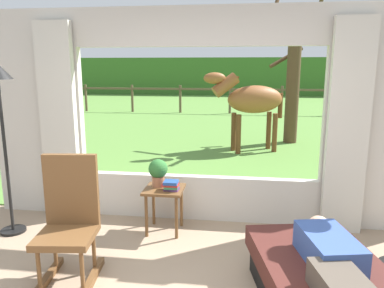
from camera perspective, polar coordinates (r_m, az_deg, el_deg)
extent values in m
cube|color=beige|center=(5.13, -22.30, 4.14)|extent=(1.15, 0.12, 2.55)
cube|color=beige|center=(4.68, 26.27, 3.14)|extent=(1.15, 0.12, 2.55)
cube|color=beige|center=(4.72, 0.78, -8.11)|extent=(2.90, 0.12, 0.55)
cube|color=beige|center=(4.46, 0.85, 17.52)|extent=(2.90, 0.12, 0.45)
cube|color=beige|center=(4.86, -19.63, 3.06)|extent=(0.44, 0.10, 2.40)
cube|color=beige|center=(4.46, 22.65, 2.11)|extent=(0.44, 0.10, 2.40)
cube|color=#568438|center=(15.42, 5.83, 4.80)|extent=(36.00, 21.68, 0.02)
cube|color=#396827|center=(25.16, 6.76, 10.20)|extent=(36.00, 2.00, 2.40)
cube|color=#471E19|center=(3.08, 20.37, -19.30)|extent=(1.23, 1.85, 0.18)
cube|color=#334C8C|center=(3.11, 20.06, -14.75)|extent=(0.46, 0.66, 0.22)
sphere|color=tan|center=(3.45, 18.74, -11.95)|extent=(0.20, 0.20, 0.20)
cube|color=brown|center=(3.50, -18.64, -13.20)|extent=(0.54, 0.54, 0.06)
cube|color=brown|center=(3.56, -17.89, -6.83)|extent=(0.48, 0.12, 0.68)
cube|color=brown|center=(3.75, -21.25, -18.64)|extent=(0.14, 0.68, 0.06)
cube|color=brown|center=(3.63, -15.03, -19.32)|extent=(0.14, 0.68, 0.06)
cylinder|color=brown|center=(3.50, -22.32, -17.20)|extent=(0.04, 0.04, 0.38)
cylinder|color=brown|center=(3.38, -16.42, -17.84)|extent=(0.04, 0.04, 0.38)
cylinder|color=brown|center=(3.80, -20.16, -14.68)|extent=(0.04, 0.04, 0.38)
cylinder|color=brown|center=(3.69, -14.74, -15.14)|extent=(0.04, 0.04, 0.38)
cube|color=brown|center=(4.29, -4.27, -6.92)|extent=(0.44, 0.44, 0.03)
cylinder|color=brown|center=(4.27, -6.97, -10.82)|extent=(0.04, 0.04, 0.49)
cylinder|color=brown|center=(4.20, -2.40, -11.14)|extent=(0.04, 0.04, 0.49)
cylinder|color=brown|center=(4.58, -5.88, -9.22)|extent=(0.04, 0.04, 0.49)
cylinder|color=brown|center=(4.51, -1.62, -9.47)|extent=(0.04, 0.04, 0.49)
cylinder|color=#9E6042|center=(4.34, -5.15, -5.68)|extent=(0.14, 0.14, 0.12)
sphere|color=#2D6B2D|center=(4.30, -5.19, -3.77)|extent=(0.22, 0.22, 0.22)
cube|color=#59336B|center=(4.22, -3.13, -6.86)|extent=(0.17, 0.13, 0.02)
cube|color=#337247|center=(4.20, -3.21, -6.60)|extent=(0.16, 0.12, 0.03)
cube|color=#B22D28|center=(4.20, -3.33, -6.23)|extent=(0.19, 0.13, 0.02)
cube|color=#23478C|center=(4.19, -3.23, -5.86)|extent=(0.16, 0.15, 0.03)
cylinder|color=black|center=(4.90, -25.57, -11.79)|extent=(0.28, 0.28, 0.03)
cylinder|color=black|center=(4.64, -26.50, -2.02)|extent=(0.04, 0.04, 1.74)
ellipsoid|color=brown|center=(8.27, 9.60, 6.73)|extent=(1.36, 0.96, 0.60)
cylinder|color=brown|center=(8.02, 5.12, 8.93)|extent=(0.65, 0.46, 0.53)
ellipsoid|color=brown|center=(7.94, 3.47, 10.00)|extent=(0.52, 0.36, 0.24)
cube|color=#593319|center=(8.04, 5.67, 9.12)|extent=(0.43, 0.23, 0.32)
cylinder|color=#593319|center=(8.53, 13.31, 5.72)|extent=(0.13, 0.13, 0.55)
cylinder|color=#593319|center=(8.07, 7.09, 1.48)|extent=(0.11, 0.11, 0.85)
cylinder|color=#593319|center=(8.37, 6.35, 1.87)|extent=(0.11, 0.11, 0.85)
cylinder|color=#593319|center=(8.39, 12.50, 1.69)|extent=(0.11, 0.11, 0.85)
cylinder|color=#593319|center=(8.68, 11.60, 2.05)|extent=(0.11, 0.11, 0.85)
cylinder|color=#4C3823|center=(9.43, 15.17, 9.79)|extent=(0.32, 0.32, 3.19)
cylinder|color=#47331E|center=(9.65, 12.70, 19.94)|extent=(0.40, 0.93, 1.15)
cylinder|color=#47331E|center=(9.72, 14.17, 12.67)|extent=(0.85, 0.49, 0.52)
cylinder|color=#47331E|center=(9.63, 19.04, 19.77)|extent=(0.13, 1.36, 0.83)
cylinder|color=brown|center=(17.24, -22.00, 6.62)|extent=(0.10, 0.10, 1.10)
cylinder|color=brown|center=(16.34, -15.86, 6.79)|extent=(0.10, 0.10, 1.10)
cylinder|color=brown|center=(15.65, -9.09, 6.88)|extent=(0.10, 0.10, 1.10)
cylinder|color=brown|center=(15.19, -1.80, 6.87)|extent=(0.10, 0.10, 1.10)
cylinder|color=brown|center=(14.98, 5.82, 6.75)|extent=(0.10, 0.10, 1.10)
cylinder|color=brown|center=(15.04, 13.50, 6.51)|extent=(0.10, 0.10, 1.10)
cylinder|color=brown|center=(15.37, 20.98, 6.16)|extent=(0.10, 0.10, 1.10)
cube|color=brown|center=(14.95, 5.85, 8.28)|extent=(16.00, 0.06, 0.08)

